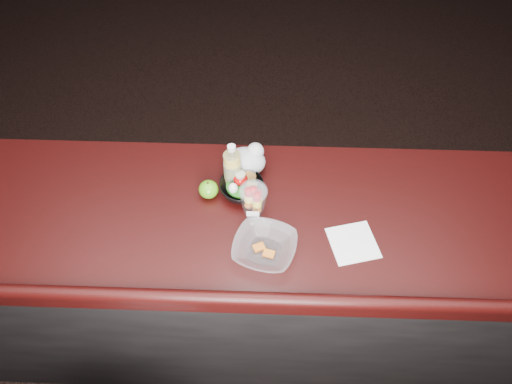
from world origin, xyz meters
TOP-DOWN VIEW (x-y plane):
  - room_shell at (0.00, 0.00)m, footprint 8.00×8.00m
  - counter at (0.00, 0.30)m, footprint 4.06×0.71m
  - lemonade_bottle at (-0.04, 0.45)m, footprint 0.07×0.07m
  - fruit_cup at (0.04, 0.31)m, footprint 0.10×0.10m
  - green_apple at (-0.13, 0.39)m, footprint 0.08×0.08m
  - plastic_bag at (0.01, 0.52)m, footprint 0.16×0.13m
  - snack_bowl at (-0.01, 0.40)m, footprint 0.22×0.22m
  - takeout_bowl at (0.09, 0.14)m, footprint 0.27×0.27m
  - paper_napkin at (0.40, 0.18)m, footprint 0.20×0.20m

SIDE VIEW (x-z plane):
  - counter at x=0.00m, z-range 0.00..1.02m
  - paper_napkin at x=0.40m, z-range 1.02..1.02m
  - takeout_bowl at x=0.09m, z-range 1.02..1.07m
  - snack_bowl at x=-0.01m, z-range 1.01..1.10m
  - green_apple at x=-0.13m, z-range 1.02..1.09m
  - plastic_bag at x=0.01m, z-range 1.01..1.13m
  - fruit_cup at x=0.04m, z-range 1.02..1.17m
  - lemonade_bottle at x=-0.04m, z-range 1.00..1.21m
  - room_shell at x=0.00m, z-range -2.17..5.83m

